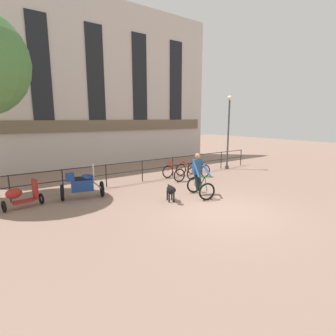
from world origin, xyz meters
The scene contains 11 objects.
ground_plane centered at (0.00, 0.00, 0.00)m, with size 60.00×60.00×0.00m, color #8E7060.
canal_railing centered at (0.00, 5.20, 0.71)m, with size 15.05×0.05×1.05m.
building_facade centered at (0.00, 10.99, 5.20)m, with size 18.00×0.72×10.44m.
cyclist_with_bike centered at (0.63, 1.81, 0.76)m, with size 0.98×1.31×1.70m.
dog centered at (-0.77, 1.81, 0.44)m, with size 0.49×0.88×0.64m.
parked_motorcycle centered at (-3.31, 4.16, 0.56)m, with size 1.70×0.99×1.35m.
parked_bicycle_near_lamp centered at (1.43, 4.54, 0.36)m, with size 0.73×1.15×0.86m.
parked_bicycle_mid_left centered at (2.28, 4.54, 0.36)m, with size 0.77×1.17×0.86m.
parked_bicycle_mid_right centered at (3.14, 4.54, 0.36)m, with size 0.68×1.12×0.86m.
parked_scooter centered at (-5.37, 4.26, 0.46)m, with size 1.33×0.63×0.96m.
street_lamp centered at (5.85, 4.92, 2.46)m, with size 0.28×0.28×4.37m.
Camera 1 is at (-6.40, -5.71, 3.09)m, focal length 28.00 mm.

